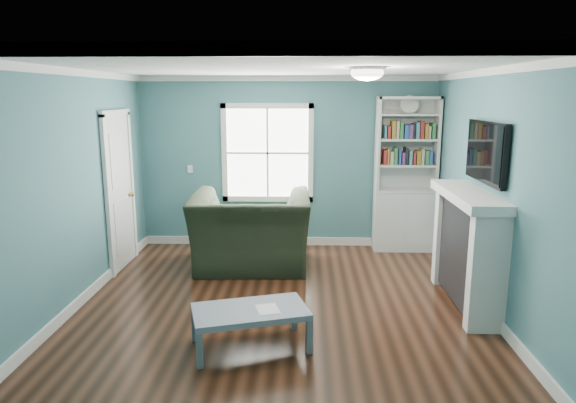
{
  "coord_description": "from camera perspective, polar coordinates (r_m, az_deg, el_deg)",
  "views": [
    {
      "loc": [
        0.27,
        -5.31,
        2.32
      ],
      "look_at": [
        0.08,
        0.4,
        1.13
      ],
      "focal_mm": 32.0,
      "sensor_mm": 36.0,
      "label": 1
    }
  ],
  "objects": [
    {
      "name": "room_walls",
      "position": [
        5.37,
        -1.0,
        3.85
      ],
      "size": [
        5.0,
        5.0,
        5.0
      ],
      "color": "#40727D",
      "rests_on": "ground"
    },
    {
      "name": "floor",
      "position": [
        5.8,
        -0.95,
        -11.81
      ],
      "size": [
        5.0,
        5.0,
        0.0
      ],
      "primitive_type": "plane",
      "color": "black",
      "rests_on": "ground"
    },
    {
      "name": "coffee_table",
      "position": [
        4.88,
        -4.22,
        -12.33
      ],
      "size": [
        1.17,
        0.85,
        0.38
      ],
      "rotation": [
        0.0,
        0.0,
        0.29
      ],
      "color": "#555E66",
      "rests_on": "ground"
    },
    {
      "name": "trim",
      "position": [
        5.43,
        -0.99,
        0.24
      ],
      "size": [
        4.5,
        5.0,
        2.6
      ],
      "color": "white",
      "rests_on": "ground"
    },
    {
      "name": "bookshelf",
      "position": [
        7.88,
        12.83,
        1.26
      ],
      "size": [
        0.9,
        0.35,
        2.31
      ],
      "color": "silver",
      "rests_on": "ground"
    },
    {
      "name": "recliner",
      "position": [
        6.94,
        -4.15,
        -1.91
      ],
      "size": [
        1.6,
        1.07,
        1.36
      ],
      "primitive_type": "imported",
      "rotation": [
        0.0,
        0.0,
        -3.1
      ],
      "color": "black",
      "rests_on": "ground"
    },
    {
      "name": "ceiling_fixture",
      "position": [
        5.45,
        8.79,
        14.03
      ],
      "size": [
        0.38,
        0.38,
        0.15
      ],
      "color": "white",
      "rests_on": "room_walls"
    },
    {
      "name": "door",
      "position": [
        7.27,
        -18.2,
        1.28
      ],
      "size": [
        0.12,
        0.98,
        2.17
      ],
      "color": "silver",
      "rests_on": "ground"
    },
    {
      "name": "fireplace",
      "position": [
        6.04,
        19.32,
        -5.11
      ],
      "size": [
        0.44,
        1.58,
        1.3
      ],
      "color": "black",
      "rests_on": "ground"
    },
    {
      "name": "tv",
      "position": [
        5.87,
        21.17,
        5.15
      ],
      "size": [
        0.06,
        1.1,
        0.65
      ],
      "primitive_type": "cube",
      "color": "black",
      "rests_on": "fireplace"
    },
    {
      "name": "window",
      "position": [
        7.87,
        -2.29,
        5.4
      ],
      "size": [
        1.4,
        0.06,
        1.5
      ],
      "color": "white",
      "rests_on": "room_walls"
    },
    {
      "name": "light_switch",
      "position": [
        8.07,
        -10.82,
        3.57
      ],
      "size": [
        0.08,
        0.01,
        0.12
      ],
      "primitive_type": "cube",
      "color": "white",
      "rests_on": "room_walls"
    },
    {
      "name": "paper_sheet",
      "position": [
        4.84,
        -2.26,
        -11.85
      ],
      "size": [
        0.26,
        0.29,
        0.0
      ],
      "primitive_type": "cube",
      "rotation": [
        0.0,
        0.0,
        0.3
      ],
      "color": "white",
      "rests_on": "coffee_table"
    }
  ]
}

